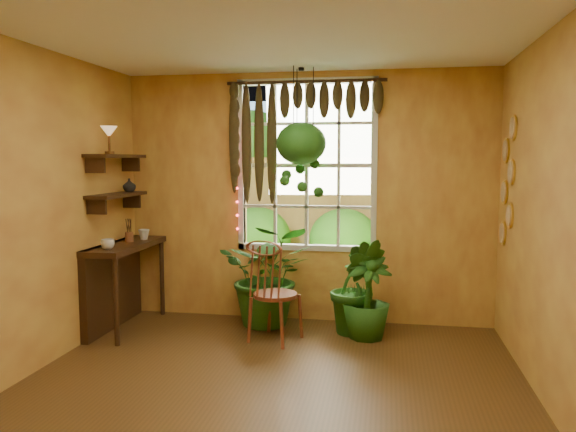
% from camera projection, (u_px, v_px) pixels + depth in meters
% --- Properties ---
extents(floor, '(4.50, 4.50, 0.00)m').
position_uv_depth(floor, '(261.00, 406.00, 4.03)').
color(floor, '#513417').
rests_on(floor, ground).
extents(ceiling, '(4.50, 4.50, 0.00)m').
position_uv_depth(ceiling, '(259.00, 19.00, 3.76)').
color(ceiling, white).
rests_on(ceiling, wall_back).
extents(wall_back, '(4.00, 0.00, 4.00)m').
position_uv_depth(wall_back, '(306.00, 198.00, 6.10)').
color(wall_back, '#E2B94D').
rests_on(wall_back, floor).
extents(wall_left, '(0.00, 4.50, 4.50)m').
position_uv_depth(wall_left, '(2.00, 215.00, 4.24)').
color(wall_left, '#E2B94D').
rests_on(wall_left, floor).
extents(wall_right, '(0.00, 4.50, 4.50)m').
position_uv_depth(wall_right, '(568.00, 225.00, 3.54)').
color(wall_right, '#E2B94D').
rests_on(wall_right, floor).
extents(window, '(1.52, 0.10, 1.86)m').
position_uv_depth(window, '(307.00, 165.00, 6.09)').
color(window, silver).
rests_on(window, wall_back).
extents(valance_vine, '(1.70, 0.12, 1.10)m').
position_uv_depth(valance_vine, '(297.00, 111.00, 5.93)').
color(valance_vine, '#321B0D').
rests_on(valance_vine, window).
extents(string_lights, '(0.03, 0.03, 1.54)m').
position_uv_depth(string_lights, '(237.00, 161.00, 6.13)').
color(string_lights, '#FF2633').
rests_on(string_lights, window).
extents(wall_plates, '(0.04, 0.32, 1.10)m').
position_uv_depth(wall_plates, '(507.00, 182.00, 5.28)').
color(wall_plates, '#FFEED0').
rests_on(wall_plates, wall_right).
extents(counter_ledge, '(0.40, 1.20, 0.90)m').
position_uv_depth(counter_ledge, '(117.00, 276.00, 5.87)').
color(counter_ledge, '#321B0D').
rests_on(counter_ledge, floor).
extents(shelf_lower, '(0.25, 0.90, 0.04)m').
position_uv_depth(shelf_lower, '(117.00, 195.00, 5.78)').
color(shelf_lower, '#321B0D').
rests_on(shelf_lower, wall_left).
extents(shelf_upper, '(0.25, 0.90, 0.04)m').
position_uv_depth(shelf_upper, '(116.00, 156.00, 5.74)').
color(shelf_upper, '#321B0D').
rests_on(shelf_upper, wall_left).
extents(backyard, '(14.00, 10.00, 12.00)m').
position_uv_depth(backyard, '(354.00, 185.00, 10.59)').
color(backyard, '#215819').
rests_on(backyard, ground).
extents(windsor_chair, '(0.55, 0.57, 1.15)m').
position_uv_depth(windsor_chair, '(274.00, 307.00, 5.44)').
color(windsor_chair, maroon).
rests_on(windsor_chair, floor).
extents(potted_plant_left, '(1.08, 0.96, 1.10)m').
position_uv_depth(potted_plant_left, '(269.00, 274.00, 5.95)').
color(potted_plant_left, '#154612').
rests_on(potted_plant_left, floor).
extents(potted_plant_mid, '(0.57, 0.47, 0.99)m').
position_uv_depth(potted_plant_mid, '(357.00, 286.00, 5.65)').
color(potted_plant_mid, '#154612').
rests_on(potted_plant_mid, floor).
extents(potted_plant_right, '(0.63, 0.63, 0.85)m').
position_uv_depth(potted_plant_right, '(367.00, 296.00, 5.53)').
color(potted_plant_right, '#154612').
rests_on(potted_plant_right, floor).
extents(hanging_basket, '(0.51, 0.51, 1.34)m').
position_uv_depth(hanging_basket, '(301.00, 147.00, 5.78)').
color(hanging_basket, black).
rests_on(hanging_basket, ceiling).
extents(cup_a, '(0.15, 0.15, 0.10)m').
position_uv_depth(cup_a, '(108.00, 244.00, 5.41)').
color(cup_a, silver).
rests_on(cup_a, counter_ledge).
extents(cup_b, '(0.12, 0.12, 0.11)m').
position_uv_depth(cup_b, '(144.00, 235.00, 6.07)').
color(cup_b, beige).
rests_on(cup_b, counter_ledge).
extents(brush_jar, '(0.08, 0.08, 0.31)m').
position_uv_depth(brush_jar, '(129.00, 230.00, 5.89)').
color(brush_jar, brown).
rests_on(brush_jar, counter_ledge).
extents(shelf_vase, '(0.14, 0.14, 0.14)m').
position_uv_depth(shelf_vase, '(129.00, 185.00, 6.03)').
color(shelf_vase, '#B2AD99').
rests_on(shelf_vase, shelf_lower).
extents(tiffany_lamp, '(0.17, 0.17, 0.28)m').
position_uv_depth(tiffany_lamp, '(109.00, 133.00, 5.56)').
color(tiffany_lamp, brown).
rests_on(tiffany_lamp, shelf_upper).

